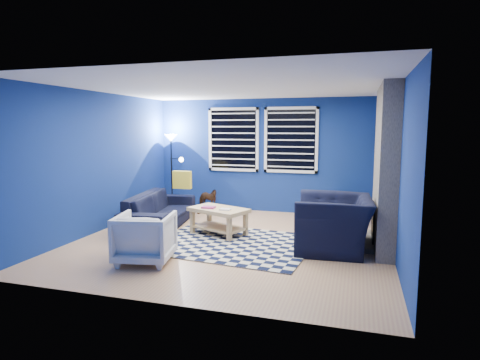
# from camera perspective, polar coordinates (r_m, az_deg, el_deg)

# --- Properties ---
(floor) EXTENTS (5.00, 5.00, 0.00)m
(floor) POSITION_cam_1_polar(r_m,az_deg,el_deg) (6.73, -1.11, -8.64)
(floor) COLOR tan
(floor) RESTS_ON ground
(ceiling) EXTENTS (5.00, 5.00, 0.00)m
(ceiling) POSITION_cam_1_polar(r_m,az_deg,el_deg) (6.50, -1.17, 13.06)
(ceiling) COLOR white
(ceiling) RESTS_ON wall_back
(wall_back) EXTENTS (5.00, 0.00, 5.00)m
(wall_back) POSITION_cam_1_polar(r_m,az_deg,el_deg) (8.90, 3.74, 3.48)
(wall_back) COLOR navy
(wall_back) RESTS_ON floor
(wall_left) EXTENTS (0.00, 5.00, 5.00)m
(wall_left) POSITION_cam_1_polar(r_m,az_deg,el_deg) (7.63, -19.35, 2.41)
(wall_left) COLOR navy
(wall_left) RESTS_ON floor
(wall_right) EXTENTS (0.00, 5.00, 5.00)m
(wall_right) POSITION_cam_1_polar(r_m,az_deg,el_deg) (6.22, 21.40, 1.26)
(wall_right) COLOR navy
(wall_right) RESTS_ON floor
(fireplace) EXTENTS (0.65, 2.00, 2.50)m
(fireplace) POSITION_cam_1_polar(r_m,az_deg,el_deg) (6.71, 19.83, 1.29)
(fireplace) COLOR gray
(fireplace) RESTS_ON floor
(window_left) EXTENTS (1.17, 0.06, 1.42)m
(window_left) POSITION_cam_1_polar(r_m,az_deg,el_deg) (9.04, -0.96, 5.77)
(window_left) COLOR black
(window_left) RESTS_ON wall_back
(window_right) EXTENTS (1.17, 0.06, 1.42)m
(window_right) POSITION_cam_1_polar(r_m,az_deg,el_deg) (8.74, 7.24, 5.66)
(window_right) COLOR black
(window_right) RESTS_ON wall_back
(tv) EXTENTS (0.07, 1.00, 0.58)m
(tv) POSITION_cam_1_polar(r_m,az_deg,el_deg) (8.19, 19.91, 3.75)
(tv) COLOR black
(tv) RESTS_ON wall_right
(rug) EXTENTS (2.69, 2.24, 0.02)m
(rug) POSITION_cam_1_polar(r_m,az_deg,el_deg) (6.56, -1.11, -8.99)
(rug) COLOR black
(rug) RESTS_ON floor
(sofa) EXTENTS (2.25, 1.16, 0.63)m
(sofa) POSITION_cam_1_polar(r_m,az_deg,el_deg) (7.78, -11.32, -4.19)
(sofa) COLOR black
(sofa) RESTS_ON floor
(armchair_big) EXTENTS (1.33, 1.18, 0.82)m
(armchair_big) POSITION_cam_1_polar(r_m,az_deg,el_deg) (6.34, 13.20, -5.99)
(armchair_big) COLOR black
(armchair_big) RESTS_ON floor
(armchair_bent) EXTENTS (0.88, 0.89, 0.69)m
(armchair_bent) POSITION_cam_1_polar(r_m,az_deg,el_deg) (5.78, -13.35, -7.98)
(armchair_bent) COLOR gray
(armchair_bent) RESTS_ON floor
(rocking_horse) EXTENTS (0.38, 0.59, 0.46)m
(rocking_horse) POSITION_cam_1_polar(r_m,az_deg,el_deg) (8.96, -4.63, -2.63)
(rocking_horse) COLOR #472517
(rocking_horse) RESTS_ON floor
(coffee_table) EXTENTS (1.14, 0.90, 0.50)m
(coffee_table) POSITION_cam_1_polar(r_m,az_deg,el_deg) (7.02, -3.07, -5.07)
(coffee_table) COLOR tan
(coffee_table) RESTS_ON rug
(cabinet) EXTENTS (0.69, 0.58, 0.58)m
(cabinet) POSITION_cam_1_polar(r_m,az_deg,el_deg) (8.36, 13.99, -3.87)
(cabinet) COLOR tan
(cabinet) RESTS_ON floor
(floor_lamp) EXTENTS (0.47, 0.29, 1.71)m
(floor_lamp) POSITION_cam_1_polar(r_m,az_deg,el_deg) (9.29, -9.68, 4.50)
(floor_lamp) COLOR black
(floor_lamp) RESTS_ON floor
(throw_pillow) EXTENTS (0.38, 0.12, 0.36)m
(throw_pillow) POSITION_cam_1_polar(r_m,az_deg,el_deg) (8.26, -8.23, 0.02)
(throw_pillow) COLOR gold
(throw_pillow) RESTS_ON sofa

